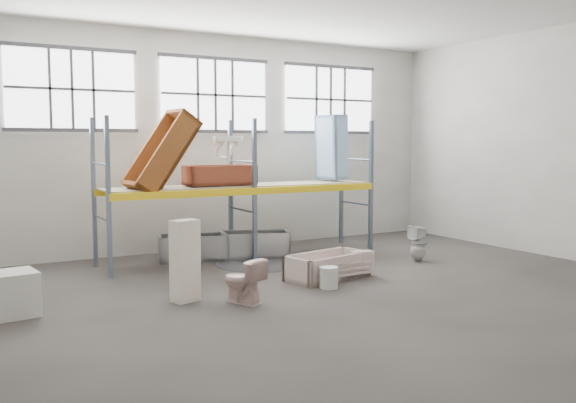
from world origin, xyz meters
TOP-DOWN VIEW (x-y plane):
  - floor at (0.00, 0.00)m, footprint 12.00×10.00m
  - wall_back at (0.00, 5.05)m, footprint 12.00×0.10m
  - wall_right at (6.05, 0.00)m, footprint 0.10×10.00m
  - window_left at (-3.20, 4.94)m, footprint 2.60×0.04m
  - window_mid at (0.00, 4.94)m, footprint 2.60×0.04m
  - window_right at (3.20, 4.94)m, footprint 2.60×0.04m
  - rack_upright_la at (-3.00, 2.90)m, footprint 0.08×0.08m
  - rack_upright_lb at (-3.00, 4.10)m, footprint 0.08×0.08m
  - rack_upright_ma at (0.00, 2.90)m, footprint 0.08×0.08m
  - rack_upright_mb at (0.00, 4.10)m, footprint 0.08×0.08m
  - rack_upright_ra at (3.00, 2.90)m, footprint 0.08×0.08m
  - rack_upright_rb at (3.00, 4.10)m, footprint 0.08×0.08m
  - rack_beam_front at (0.00, 2.90)m, footprint 6.00×0.10m
  - rack_beam_back at (0.00, 4.10)m, footprint 6.00×0.10m
  - shelf_deck at (0.00, 3.50)m, footprint 5.90×1.10m
  - wet_patch at (0.00, 2.70)m, footprint 1.80×1.80m
  - bathtub_beige at (0.48, 0.87)m, footprint 1.70×1.06m
  - cistern_spare at (1.14, 0.70)m, footprint 0.44×0.26m
  - sink_in_tub at (0.26, 0.67)m, footprint 0.53×0.53m
  - toilet_beige at (-1.65, 0.03)m, footprint 0.64×0.80m
  - cistern_tall at (-2.39, 0.58)m, footprint 0.48×0.38m
  - toilet_white at (3.08, 1.32)m, footprint 0.37×0.36m
  - steel_tub_left at (-1.00, 3.87)m, footprint 1.58×1.03m
  - steel_tub_right at (0.32, 3.53)m, footprint 1.65×1.16m
  - rust_tub_flat at (-0.52, 3.49)m, footprint 1.47×0.72m
  - rust_tub_tilted at (-1.81, 3.39)m, footprint 1.50×0.95m
  - sink_on_shelf at (-0.44, 3.23)m, footprint 0.73×0.60m
  - blue_tub_upright at (2.41, 3.67)m, footprint 0.58×0.77m
  - bucket at (0.07, 0.20)m, footprint 0.40×0.40m
  - carton_near at (-4.91, 1.03)m, footprint 0.83×0.74m

SIDE VIEW (x-z plane):
  - floor at x=0.00m, z-range -0.10..0.00m
  - wet_patch at x=0.00m, z-range 0.00..0.00m
  - sink_in_tub at x=0.26m, z-range 0.09..0.23m
  - bucket at x=0.07m, z-range 0.00..0.37m
  - bathtub_beige at x=0.48m, z-range 0.00..0.47m
  - steel_tub_left at x=-1.00m, z-range 0.00..0.53m
  - steel_tub_right at x=0.32m, z-range 0.00..0.55m
  - cistern_spare at x=1.14m, z-range 0.08..0.48m
  - carton_near at x=-4.91m, z-range 0.00..0.65m
  - toilet_beige at x=-1.65m, z-range 0.00..0.72m
  - toilet_white at x=3.08m, z-range 0.00..0.77m
  - cistern_tall at x=-2.39m, z-range 0.00..1.30m
  - rack_upright_la at x=-3.00m, z-range 0.00..3.00m
  - rack_upright_lb at x=-3.00m, z-range 0.00..3.00m
  - rack_upright_ma at x=0.00m, z-range 0.00..3.00m
  - rack_upright_mb at x=0.00m, z-range 0.00..3.00m
  - rack_upright_ra at x=3.00m, z-range 0.00..3.00m
  - rack_upright_rb at x=3.00m, z-range 0.00..3.00m
  - rack_beam_front at x=0.00m, z-range 1.43..1.57m
  - rack_beam_back at x=0.00m, z-range 1.43..1.57m
  - shelf_deck at x=0.00m, z-range 1.57..1.59m
  - rust_tub_flat at x=-0.52m, z-range 1.62..2.02m
  - sink_on_shelf at x=-0.44m, z-range 1.80..2.39m
  - rust_tub_tilted at x=-1.81m, z-range 1.42..3.17m
  - blue_tub_upright at x=2.41m, z-range 1.64..3.15m
  - wall_back at x=0.00m, z-range 0.00..5.00m
  - wall_right at x=6.05m, z-range 0.00..5.00m
  - window_left at x=-3.20m, z-range 2.80..4.40m
  - window_mid at x=0.00m, z-range 2.80..4.40m
  - window_right at x=3.20m, z-range 2.80..4.40m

